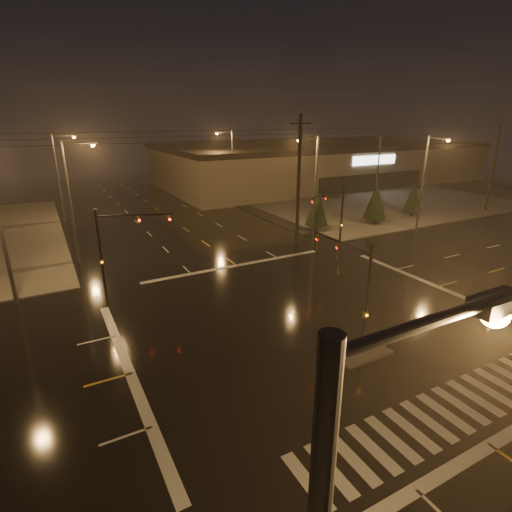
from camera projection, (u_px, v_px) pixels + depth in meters
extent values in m
plane|color=black|center=(316.00, 321.00, 24.16)|extent=(140.00, 140.00, 0.00)
cube|color=#4D4B45|center=(356.00, 196.00, 62.55)|extent=(36.00, 36.00, 0.12)
cube|color=#4D4B45|center=(361.00, 353.00, 20.81)|extent=(3.00, 1.60, 0.15)
cube|color=beige|center=(444.00, 413.00, 16.68)|extent=(15.00, 2.60, 0.01)
cube|color=beige|center=(490.00, 445.00, 15.01)|extent=(16.00, 0.50, 0.01)
cube|color=beige|center=(237.00, 265.00, 33.30)|extent=(16.00, 0.50, 0.01)
cube|color=black|center=(389.00, 195.00, 63.14)|extent=(50.00, 24.00, 0.08)
cube|color=#746A53|center=(321.00, 163.00, 76.96)|extent=(60.00, 28.00, 7.00)
cube|color=black|center=(322.00, 145.00, 75.88)|extent=(60.20, 28.20, 0.80)
cube|color=white|center=(374.00, 160.00, 64.69)|extent=(9.00, 0.20, 1.40)
cube|color=black|center=(372.00, 182.00, 65.91)|extent=(22.00, 0.15, 2.80)
cylinder|color=black|center=(367.00, 302.00, 19.85)|extent=(0.18, 0.18, 6.00)
cylinder|color=black|center=(341.00, 242.00, 20.90)|extent=(0.12, 4.50, 0.12)
imported|color=#594707|center=(317.00, 234.00, 22.60)|extent=(0.16, 0.20, 1.00)
cube|color=#594707|center=(365.00, 314.00, 20.08)|extent=(0.25, 0.18, 0.35)
cylinder|color=black|center=(341.00, 218.00, 36.62)|extent=(0.18, 0.18, 6.00)
cylinder|color=black|center=(329.00, 194.00, 34.03)|extent=(4.74, 1.82, 0.12)
imported|color=#594707|center=(314.00, 199.00, 32.46)|extent=(0.24, 0.22, 1.00)
cube|color=#594707|center=(341.00, 225.00, 36.85)|extent=(0.25, 0.18, 0.35)
cylinder|color=black|center=(100.00, 252.00, 27.19)|extent=(0.18, 0.18, 6.00)
cylinder|color=black|center=(135.00, 215.00, 26.71)|extent=(4.74, 1.82, 0.12)
imported|color=#594707|center=(169.00, 215.00, 27.04)|extent=(0.24, 0.22, 1.00)
cube|color=#594707|center=(102.00, 262.00, 27.42)|extent=(0.25, 0.18, 0.35)
cylinder|color=#38383A|center=(429.00, 322.00, 3.85)|extent=(2.40, 0.14, 0.14)
cube|color=#38383A|center=(497.00, 303.00, 4.36)|extent=(0.70, 0.30, 0.18)
sphere|color=orange|center=(495.00, 314.00, 4.41)|extent=(0.32, 0.32, 0.32)
cylinder|color=#38383A|center=(70.00, 205.00, 32.32)|extent=(0.24, 0.24, 10.00)
cylinder|color=#38383A|center=(78.00, 143.00, 31.29)|extent=(2.40, 0.14, 0.14)
cube|color=#38383A|center=(93.00, 143.00, 31.80)|extent=(0.70, 0.30, 0.18)
sphere|color=orange|center=(93.00, 145.00, 31.84)|extent=(0.32, 0.32, 0.32)
cylinder|color=#38383A|center=(58.00, 179.00, 45.62)|extent=(0.24, 0.24, 10.00)
cylinder|color=#38383A|center=(63.00, 135.00, 44.59)|extent=(2.40, 0.14, 0.14)
cube|color=#38383A|center=(74.00, 136.00, 45.10)|extent=(0.70, 0.30, 0.18)
sphere|color=orange|center=(74.00, 137.00, 45.14)|extent=(0.32, 0.32, 0.32)
cylinder|color=#38383A|center=(316.00, 186.00, 40.98)|extent=(0.24, 0.24, 10.00)
cylinder|color=#38383A|center=(308.00, 138.00, 38.87)|extent=(2.40, 0.14, 0.14)
cube|color=#38383A|center=(299.00, 139.00, 38.39)|extent=(0.70, 0.30, 0.18)
sphere|color=orange|center=(298.00, 140.00, 38.44)|extent=(0.32, 0.32, 0.32)
cylinder|color=#38383A|center=(233.00, 167.00, 57.61)|extent=(0.24, 0.24, 10.00)
cylinder|color=#38383A|center=(224.00, 132.00, 55.50)|extent=(2.40, 0.14, 0.14)
cube|color=#38383A|center=(217.00, 133.00, 55.02)|extent=(0.70, 0.30, 0.18)
sphere|color=orange|center=(217.00, 134.00, 55.06)|extent=(0.32, 0.32, 0.32)
cylinder|color=#38383A|center=(1.00, 231.00, 24.90)|extent=(0.24, 0.24, 10.00)
cylinder|color=#38383A|center=(422.00, 185.00, 41.96)|extent=(0.24, 0.24, 10.00)
cylinder|color=#38383A|center=(439.00, 138.00, 39.39)|extent=(0.14, 2.40, 0.14)
cube|color=#38383A|center=(448.00, 139.00, 38.49)|extent=(0.30, 0.70, 0.18)
sphere|color=orange|center=(448.00, 140.00, 38.53)|extent=(0.32, 0.32, 0.32)
cylinder|color=black|center=(299.00, 182.00, 37.42)|extent=(0.32, 0.32, 12.00)
cube|color=black|center=(301.00, 123.00, 35.72)|extent=(2.20, 0.12, 0.12)
cylinder|color=black|center=(494.00, 165.00, 50.89)|extent=(0.32, 0.32, 12.00)
cube|color=black|center=(502.00, 122.00, 49.19)|extent=(2.20, 0.12, 0.12)
cylinder|color=black|center=(316.00, 228.00, 43.45)|extent=(0.18, 0.18, 0.70)
cone|color=black|center=(317.00, 207.00, 42.71)|extent=(2.47, 2.47, 3.87)
cylinder|color=black|center=(374.00, 221.00, 46.33)|extent=(0.18, 0.18, 0.70)
cone|color=black|center=(376.00, 200.00, 45.54)|extent=(2.61, 2.61, 4.08)
cylinder|color=black|center=(411.00, 214.00, 49.68)|extent=(0.18, 0.18, 0.70)
cone|color=black|center=(413.00, 197.00, 49.00)|extent=(2.20, 2.20, 3.44)
imported|color=black|center=(327.00, 193.00, 61.58)|extent=(3.23, 4.28, 1.36)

